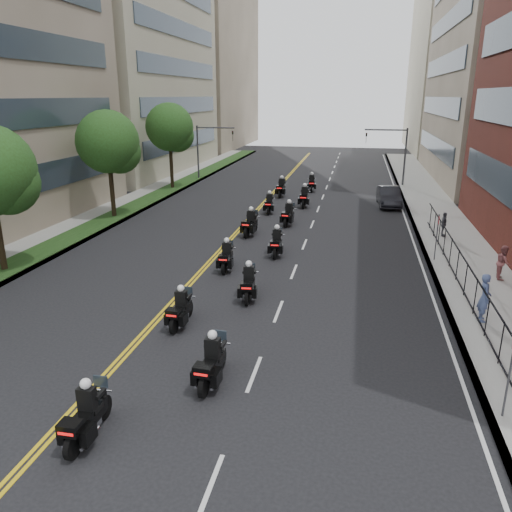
{
  "coord_description": "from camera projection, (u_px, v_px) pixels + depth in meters",
  "views": [
    {
      "loc": [
        6.08,
        -8.85,
        8.57
      ],
      "look_at": [
        1.64,
        12.97,
        1.38
      ],
      "focal_mm": 35.0,
      "sensor_mm": 36.0,
      "label": 1
    }
  ],
  "objects": [
    {
      "name": "motorcycle_0",
      "position": [
        86.0,
        417.0,
        12.85
      ],
      "size": [
        0.53,
        2.31,
        1.71
      ],
      "rotation": [
        0.0,
        0.0,
        0.01
      ],
      "color": "black",
      "rests_on": "ground"
    },
    {
      "name": "motorcycle_10",
      "position": [
        281.0,
        188.0,
        44.04
      ],
      "size": [
        0.58,
        2.51,
        1.85
      ],
      "rotation": [
        0.0,
        0.0,
        -0.02
      ],
      "color": "black",
      "rests_on": "ground"
    },
    {
      "name": "ground",
      "position": [
        83.0,
        468.0,
        12.04
      ],
      "size": [
        160.0,
        160.0,
        0.0
      ],
      "primitive_type": "plane",
      "color": "black",
      "rests_on": "ground"
    },
    {
      "name": "motorcycle_7",
      "position": [
        288.0,
        215.0,
        34.31
      ],
      "size": [
        0.68,
        2.41,
        1.78
      ],
      "rotation": [
        0.0,
        0.0,
        -0.1
      ],
      "color": "black",
      "rests_on": "ground"
    },
    {
      "name": "motorcycle_2",
      "position": [
        180.0,
        310.0,
        19.28
      ],
      "size": [
        0.52,
        2.23,
        1.65
      ],
      "rotation": [
        0.0,
        0.0,
        -0.03
      ],
      "color": "black",
      "rests_on": "ground"
    },
    {
      "name": "motorcycle_5",
      "position": [
        277.0,
        243.0,
        27.82
      ],
      "size": [
        0.57,
        2.36,
        1.74
      ],
      "rotation": [
        0.0,
        0.0,
        0.05
      ],
      "color": "black",
      "rests_on": "ground"
    },
    {
      "name": "motorcycle_4",
      "position": [
        226.0,
        258.0,
        25.48
      ],
      "size": [
        0.59,
        2.29,
        1.69
      ],
      "rotation": [
        0.0,
        0.0,
        0.07
      ],
      "color": "black",
      "rests_on": "ground"
    },
    {
      "name": "motorcycle_8",
      "position": [
        269.0,
        204.0,
        37.9
      ],
      "size": [
        0.6,
        2.31,
        1.71
      ],
      "rotation": [
        0.0,
        0.0,
        0.07
      ],
      "color": "black",
      "rests_on": "ground"
    },
    {
      "name": "motorcycle_3",
      "position": [
        249.0,
        284.0,
        21.85
      ],
      "size": [
        0.67,
        2.34,
        1.73
      ],
      "rotation": [
        0.0,
        0.0,
        0.11
      ],
      "color": "black",
      "rests_on": "ground"
    },
    {
      "name": "motorcycle_9",
      "position": [
        304.0,
        198.0,
        40.01
      ],
      "size": [
        0.59,
        2.55,
        1.89
      ],
      "rotation": [
        0.0,
        0.0,
        0.01
      ],
      "color": "black",
      "rests_on": "ground"
    },
    {
      "name": "building_left_far",
      "position": [
        196.0,
        68.0,
        84.95
      ],
      "size": [
        16.0,
        28.0,
        26.0
      ],
      "primitive_type": "cube",
      "color": "#7C6E5B",
      "rests_on": "ground"
    },
    {
      "name": "sidewalk_left",
      "position": [
        111.0,
        213.0,
        37.6
      ],
      "size": [
        4.0,
        90.0,
        0.15
      ],
      "primitive_type": "cube",
      "color": "gray",
      "rests_on": "ground"
    },
    {
      "name": "pedestrian_c",
      "position": [
        444.0,
        224.0,
        31.07
      ],
      "size": [
        0.56,
        0.95,
        1.51
      ],
      "primitive_type": "imported",
      "rotation": [
        0.0,
        0.0,
        1.34
      ],
      "color": "#43424B",
      "rests_on": "sidewalk_right"
    },
    {
      "name": "parked_sedan",
      "position": [
        389.0,
        196.0,
        40.31
      ],
      "size": [
        1.93,
        4.8,
        1.55
      ],
      "primitive_type": "imported",
      "rotation": [
        0.0,
        0.0,
        0.06
      ],
      "color": "black",
      "rests_on": "ground"
    },
    {
      "name": "traffic_signal_right",
      "position": [
        396.0,
        148.0,
        48.26
      ],
      "size": [
        4.09,
        0.2,
        5.6
      ],
      "color": "#3F3F44",
      "rests_on": "ground"
    },
    {
      "name": "motorcycle_11",
      "position": [
        312.0,
        184.0,
        46.6
      ],
      "size": [
        0.65,
        2.4,
        1.77
      ],
      "rotation": [
        0.0,
        0.0,
        0.09
      ],
      "color": "black",
      "rests_on": "ground"
    },
    {
      "name": "building_right_far",
      "position": [
        466.0,
        65.0,
        76.7
      ],
      "size": [
        15.0,
        28.0,
        26.0
      ],
      "primitive_type": "cube",
      "color": "#A69F85",
      "rests_on": "ground"
    },
    {
      "name": "building_left_mid",
      "position": [
        112.0,
        16.0,
        55.74
      ],
      "size": [
        16.11,
        28.0,
        34.0
      ],
      "color": "#A69F85",
      "rests_on": "ground"
    },
    {
      "name": "traffic_signal_left",
      "position": [
        206.0,
        144.0,
        51.88
      ],
      "size": [
        4.09,
        0.2,
        5.6
      ],
      "color": "#3F3F44",
      "rests_on": "ground"
    },
    {
      "name": "pedestrian_b",
      "position": [
        503.0,
        262.0,
        23.78
      ],
      "size": [
        0.73,
        0.88,
        1.66
      ],
      "primitive_type": "imported",
      "rotation": [
        0.0,
        0.0,
        1.44
      ],
      "color": "#8F4E4F",
      "rests_on": "sidewalk_right"
    },
    {
      "name": "motorcycle_1",
      "position": [
        212.0,
        364.0,
        15.36
      ],
      "size": [
        0.57,
        2.38,
        1.75
      ],
      "rotation": [
        0.0,
        0.0,
        -0.04
      ],
      "color": "black",
      "rests_on": "ground"
    },
    {
      "name": "pedestrian_a",
      "position": [
        485.0,
        297.0,
        19.29
      ],
      "size": [
        0.46,
        0.7,
        1.92
      ],
      "primitive_type": "imported",
      "rotation": [
        0.0,
        0.0,
        1.56
      ],
      "color": "#485785",
      "rests_on": "sidewalk_right"
    },
    {
      "name": "street_trees",
      "position": [
        68.0,
        155.0,
        29.9
      ],
      "size": [
        4.4,
        38.4,
        7.98
      ],
      "color": "black",
      "rests_on": "ground"
    },
    {
      "name": "grass_strip",
      "position": [
        121.0,
        213.0,
        37.42
      ],
      "size": [
        2.0,
        90.0,
        0.04
      ],
      "primitive_type": "cube",
      "color": "black",
      "rests_on": "sidewalk_left"
    },
    {
      "name": "sidewalk_right",
      "position": [
        445.0,
        230.0,
        33.05
      ],
      "size": [
        4.0,
        90.0,
        0.15
      ],
      "primitive_type": "cube",
      "color": "gray",
      "rests_on": "ground"
    },
    {
      "name": "motorcycle_6",
      "position": [
        250.0,
        224.0,
        31.83
      ],
      "size": [
        0.7,
        2.51,
        1.85
      ],
      "rotation": [
        0.0,
        0.0,
        -0.1
      ],
      "color": "black",
      "rests_on": "ground"
    },
    {
      "name": "iron_fence",
      "position": [
        470.0,
        287.0,
        20.86
      ],
      "size": [
        0.05,
        28.0,
        1.5
      ],
      "color": "black",
      "rests_on": "sidewalk_right"
    }
  ]
}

